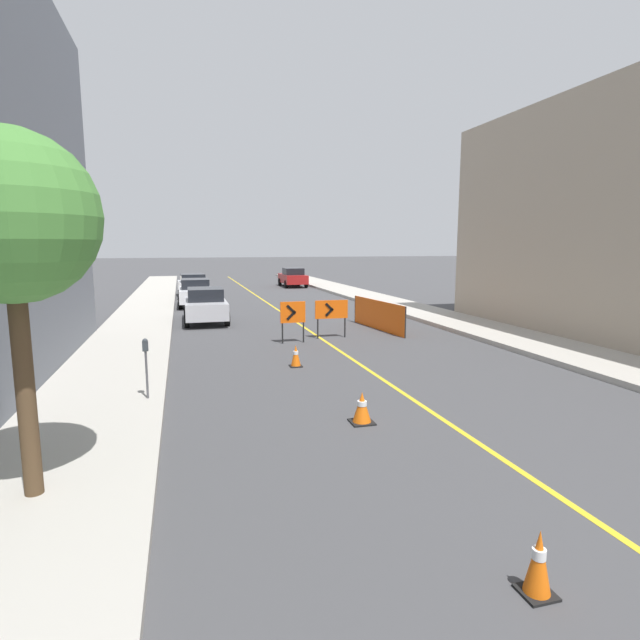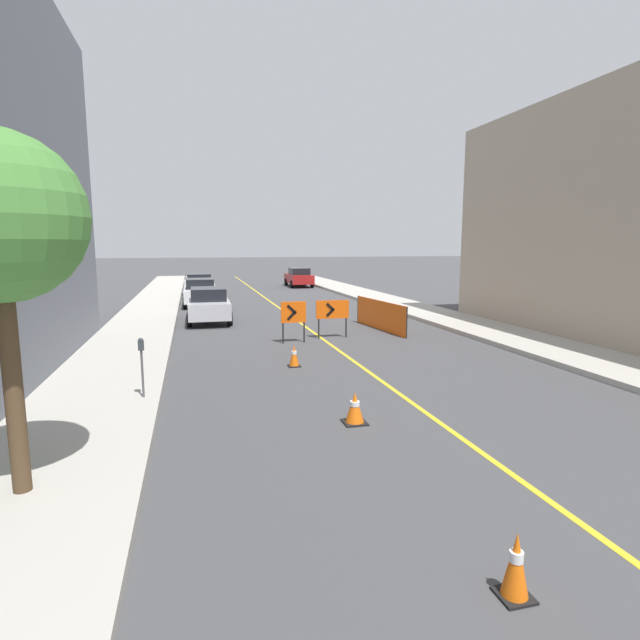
% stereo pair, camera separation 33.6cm
% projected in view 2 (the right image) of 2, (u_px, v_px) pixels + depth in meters
% --- Properties ---
extents(lane_stripe, '(0.12, 62.09, 0.01)m').
position_uv_depth(lane_stripe, '(285.00, 312.00, 26.35)').
color(lane_stripe, gold).
rests_on(lane_stripe, ground_plane).
extents(sidewalk_left, '(2.87, 62.09, 0.17)m').
position_uv_depth(sidewalk_left, '(147.00, 315.00, 24.64)').
color(sidewalk_left, '#ADA89E').
rests_on(sidewalk_left, ground_plane).
extents(sidewalk_right, '(2.87, 62.09, 0.17)m').
position_uv_depth(sidewalk_right, '(406.00, 307.00, 28.04)').
color(sidewalk_right, '#ADA89E').
rests_on(sidewalk_right, ground_plane).
extents(traffic_cone_second, '(0.34, 0.34, 0.70)m').
position_uv_depth(traffic_cone_second, '(516.00, 565.00, 4.98)').
color(traffic_cone_second, black).
rests_on(traffic_cone_second, ground_plane).
extents(traffic_cone_third, '(0.46, 0.46, 0.63)m').
position_uv_depth(traffic_cone_third, '(355.00, 408.00, 9.90)').
color(traffic_cone_third, black).
rests_on(traffic_cone_third, ground_plane).
extents(traffic_cone_fourth, '(0.36, 0.36, 0.65)m').
position_uv_depth(traffic_cone_fourth, '(294.00, 356.00, 14.53)').
color(traffic_cone_fourth, black).
rests_on(traffic_cone_fourth, ground_plane).
extents(arrow_barricade_primary, '(0.92, 0.09, 1.51)m').
position_uv_depth(arrow_barricade_primary, '(293.00, 314.00, 17.94)').
color(arrow_barricade_primary, '#EF560C').
rests_on(arrow_barricade_primary, ground_plane).
extents(arrow_barricade_secondary, '(1.27, 0.11, 1.45)m').
position_uv_depth(arrow_barricade_secondary, '(333.00, 311.00, 18.88)').
color(arrow_barricade_secondary, '#EF560C').
rests_on(arrow_barricade_secondary, ground_plane).
extents(safety_mesh_fence, '(0.51, 4.45, 1.22)m').
position_uv_depth(safety_mesh_fence, '(380.00, 315.00, 20.86)').
color(safety_mesh_fence, '#EF560C').
rests_on(safety_mesh_fence, ground_plane).
extents(parked_car_curb_near, '(1.93, 4.31, 1.59)m').
position_uv_depth(parked_car_curb_near, '(209.00, 305.00, 22.87)').
color(parked_car_curb_near, '#B7B7BC').
rests_on(parked_car_curb_near, ground_plane).
extents(parked_car_curb_mid, '(1.93, 4.31, 1.59)m').
position_uv_depth(parked_car_curb_mid, '(200.00, 292.00, 29.01)').
color(parked_car_curb_mid, silver).
rests_on(parked_car_curb_mid, ground_plane).
extents(parked_car_curb_far, '(2.02, 4.39, 1.59)m').
position_uv_depth(parked_car_curb_far, '(198.00, 285.00, 33.99)').
color(parked_car_curb_far, silver).
rests_on(parked_car_curb_far, ground_plane).
extents(parked_car_opposite_side, '(1.94, 4.32, 1.59)m').
position_uv_depth(parked_car_opposite_side, '(299.00, 277.00, 42.37)').
color(parked_car_opposite_side, maroon).
rests_on(parked_car_opposite_side, ground_plane).
extents(parking_meter_near_curb, '(0.12, 0.11, 1.34)m').
position_uv_depth(parking_meter_near_curb, '(141.00, 355.00, 10.93)').
color(parking_meter_near_curb, '#4C4C51').
rests_on(parking_meter_near_curb, sidewalk_left).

